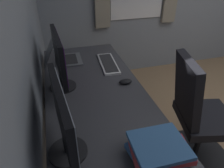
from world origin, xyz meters
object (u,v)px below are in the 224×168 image
mouse_main (126,82)px  office_chair (197,119)px  monitor_secondary (59,58)px  book_stack_near (159,151)px  monitor_primary (63,119)px  keyboard_main (108,63)px  drawer_pedestal (91,118)px  laptop_leftmost (61,57)px

mouse_main → office_chair: office_chair is taller
monitor_secondary → book_stack_near: size_ratio=1.65×
monitor_primary → book_stack_near: size_ratio=1.66×
monitor_primary → keyboard_main: monitor_primary is taller
drawer_pedestal → keyboard_main: size_ratio=1.62×
monitor_primary → keyboard_main: size_ratio=1.18×
monitor_primary → monitor_secondary: bearing=-2.5°
keyboard_main → mouse_main: (-0.36, -0.05, 0.01)m
laptop_leftmost → office_chair: size_ratio=0.36×
office_chair → drawer_pedestal: bearing=64.8°
book_stack_near → office_chair: 0.83m
monitor_primary → mouse_main: 0.78m
monitor_primary → laptop_leftmost: (1.10, -0.05, -0.18)m
monitor_secondary → book_stack_near: (-0.80, -0.40, -0.19)m
keyboard_main → book_stack_near: (-1.08, 0.04, 0.04)m
monitor_primary → mouse_main: (0.55, -0.51, -0.21)m
drawer_pedestal → laptop_leftmost: 0.64m
book_stack_near → monitor_secondary: bearing=26.3°
monitor_secondary → drawer_pedestal: bearing=-82.8°
laptop_leftmost → monitor_primary: bearing=177.5°
office_chair → mouse_main: bearing=62.7°
laptop_leftmost → keyboard_main: laptop_leftmost is taller
monitor_secondary → book_stack_near: 0.91m
laptop_leftmost → keyboard_main: 0.45m
keyboard_main → book_stack_near: 1.08m
monitor_secondary → office_chair: 1.19m
drawer_pedestal → book_stack_near: bearing=-166.5°
monitor_primary → mouse_main: monitor_primary is taller
drawer_pedestal → monitor_secondary: (-0.03, 0.20, 0.62)m
book_stack_near → office_chair: bearing=-54.0°
mouse_main → book_stack_near: size_ratio=0.34×
laptop_leftmost → book_stack_near: bearing=-163.4°
drawer_pedestal → laptop_leftmost: laptop_leftmost is taller
laptop_leftmost → monitor_secondary: bearing=177.4°
monitor_primary → book_stack_near: (-0.16, -0.42, -0.17)m
office_chair → monitor_secondary: bearing=70.5°
laptop_leftmost → drawer_pedestal: bearing=-158.0°
keyboard_main → monitor_secondary: bearing=122.6°
laptop_leftmost → mouse_main: (-0.54, -0.46, -0.03)m
drawer_pedestal → monitor_secondary: 0.66m
monitor_primary → mouse_main: size_ratio=4.87×
drawer_pedestal → laptop_leftmost: bearing=22.0°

